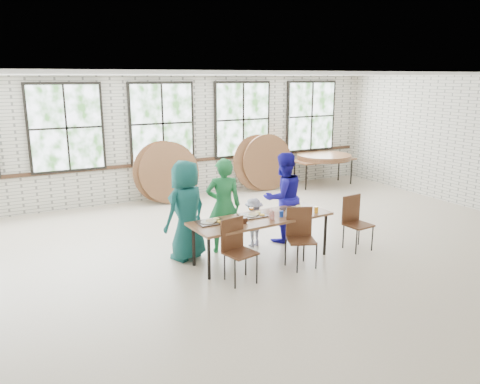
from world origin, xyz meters
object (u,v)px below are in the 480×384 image
object	(u,v)px
chair_near_right	(300,232)
chair_near_left	(236,245)
dining_table	(262,220)
storage_table	(324,161)

from	to	relation	value
chair_near_right	chair_near_left	bearing A→B (deg)	-156.18
dining_table	chair_near_right	bearing A→B (deg)	-50.26
dining_table	storage_table	xyz separation A→B (m)	(4.34, 3.99, -0.00)
chair_near_left	chair_near_right	world-z (taller)	same
chair_near_left	storage_table	bearing A→B (deg)	28.19
storage_table	chair_near_right	bearing A→B (deg)	-133.52
chair_near_left	chair_near_right	distance (m)	1.17
chair_near_right	storage_table	bearing A→B (deg)	70.94
dining_table	chair_near_left	distance (m)	0.89
chair_near_right	storage_table	distance (m)	5.92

